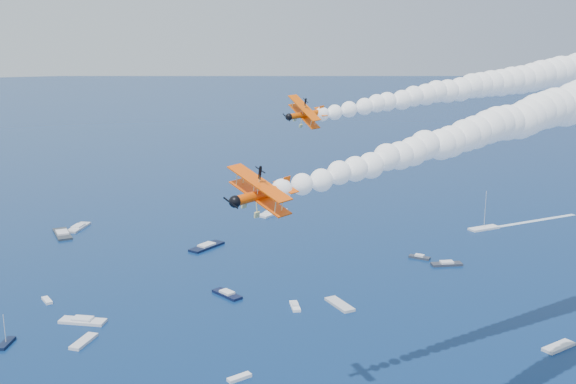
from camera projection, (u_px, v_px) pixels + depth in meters
name	position (u px, v px, depth m)	size (l,w,h in m)	color
biplane_lead	(306.00, 114.00, 103.81)	(6.74, 7.56, 4.55)	#E14E04
biplane_trail	(262.00, 194.00, 70.10)	(7.81, 8.76, 5.28)	#FC5005
smoke_trail_lead	(476.00, 86.00, 120.53)	(70.76, 17.99, 12.24)	white
smoke_trail_trail	(470.00, 134.00, 91.63)	(67.92, 28.69, 12.24)	white
spectator_boats	(203.00, 267.00, 199.45)	(206.15, 171.29, 0.70)	white
boat_wakes	(318.00, 319.00, 164.12)	(243.79, 125.75, 0.04)	white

